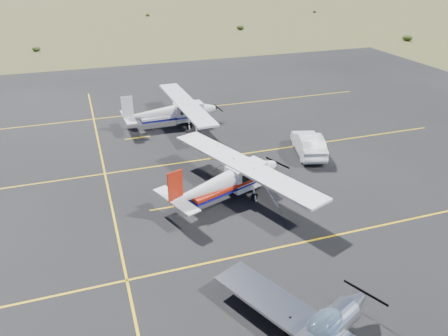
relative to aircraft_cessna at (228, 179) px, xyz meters
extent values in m
plane|color=#383D1C|center=(-0.68, -7.32, -1.34)|extent=(1600.00, 1600.00, 0.00)
cube|color=black|center=(-0.68, -0.32, -1.34)|extent=(72.00, 72.00, 0.02)
cube|color=#B7BABE|center=(-0.41, -11.55, -0.51)|extent=(5.60, 9.68, 0.13)
ellipsoid|color=#99BFD8|center=(-0.41, -11.55, 0.02)|extent=(2.08, 1.70, 0.90)
cylinder|color=black|center=(1.19, -10.81, -1.14)|extent=(0.38, 0.25, 0.37)
cylinder|color=black|center=(-1.17, -10.44, -1.10)|extent=(0.45, 0.29, 0.44)
cube|color=white|center=(1.31, 0.49, -0.20)|extent=(2.65, 1.99, 1.45)
cube|color=white|center=(1.11, 0.42, 0.55)|extent=(5.71, 11.64, 0.15)
cube|color=black|center=(1.31, 0.49, 0.10)|extent=(2.06, 1.80, 0.59)
cube|color=#B1210E|center=(0.00, 0.00, -0.31)|extent=(5.47, 3.06, 0.19)
cube|color=#B1210E|center=(-3.41, -1.28, 0.82)|extent=(0.88, 0.39, 1.72)
cube|color=white|center=(-3.41, -1.28, -0.04)|extent=(1.96, 3.50, 0.06)
cylinder|color=black|center=(2.62, 0.98, -1.13)|extent=(0.40, 0.24, 0.39)
cylinder|color=black|center=(1.41, -0.68, -1.09)|extent=(0.49, 0.30, 0.47)
cylinder|color=black|center=(0.61, 1.43, -1.09)|extent=(0.49, 0.30, 0.47)
cube|color=silver|center=(0.93, 12.84, -0.20)|extent=(2.40, 1.32, 1.44)
cube|color=silver|center=(0.72, 12.83, 0.55)|extent=(2.14, 11.81, 0.15)
cube|color=black|center=(0.93, 12.84, 0.10)|extent=(1.76, 1.34, 0.59)
cube|color=silver|center=(-0.45, 12.79, -0.31)|extent=(5.39, 1.46, 0.19)
cube|color=silver|center=(-4.08, 12.64, 0.81)|extent=(0.91, 0.11, 1.71)
cube|color=silver|center=(-4.08, 12.64, -0.04)|extent=(0.94, 3.45, 0.06)
cylinder|color=black|center=(2.32, 12.90, -1.13)|extent=(0.39, 0.12, 0.38)
cylinder|color=black|center=(0.66, 11.71, -1.09)|extent=(0.48, 0.16, 0.47)
cylinder|color=black|center=(0.57, 13.95, -1.09)|extent=(0.48, 0.16, 0.47)
imported|color=white|center=(7.60, 4.21, -0.54)|extent=(2.89, 5.06, 1.58)
camera|label=1|loc=(-7.44, -21.16, 11.97)|focal=35.00mm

